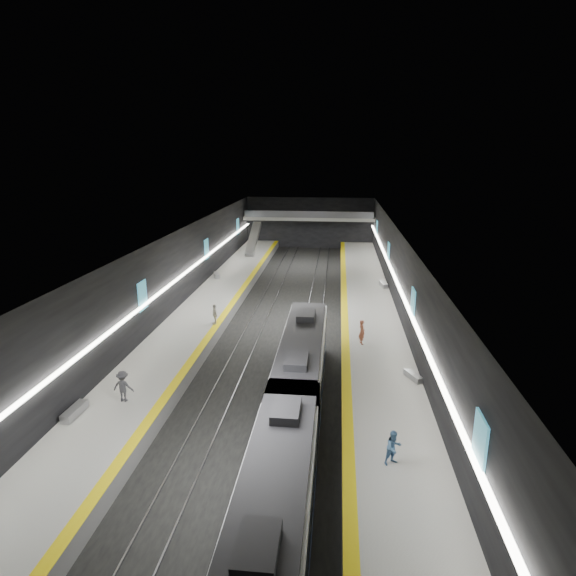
# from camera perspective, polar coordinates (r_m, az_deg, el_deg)

# --- Properties ---
(ground) EXTENTS (70.00, 70.00, 0.00)m
(ground) POSITION_cam_1_polar(r_m,az_deg,el_deg) (43.94, -0.26, -3.93)
(ground) COLOR black
(ground) RESTS_ON ground
(ceiling) EXTENTS (20.00, 70.00, 0.04)m
(ceiling) POSITION_cam_1_polar(r_m,az_deg,el_deg) (41.91, -0.28, 6.42)
(ceiling) COLOR beige
(ceiling) RESTS_ON wall_left
(wall_left) EXTENTS (0.04, 70.00, 8.00)m
(wall_left) POSITION_cam_1_polar(r_m,az_deg,el_deg) (44.92, -13.06, 1.43)
(wall_left) COLOR black
(wall_left) RESTS_ON ground
(wall_right) EXTENTS (0.04, 70.00, 8.00)m
(wall_right) POSITION_cam_1_polar(r_m,az_deg,el_deg) (42.87, 13.14, 0.74)
(wall_right) COLOR black
(wall_right) RESTS_ON ground
(wall_back) EXTENTS (20.00, 0.04, 8.00)m
(wall_back) POSITION_cam_1_polar(r_m,az_deg,el_deg) (77.01, 2.58, 7.72)
(wall_back) COLOR black
(wall_back) RESTS_ON ground
(platform_left) EXTENTS (5.00, 70.00, 1.00)m
(platform_left) POSITION_cam_1_polar(r_m,az_deg,el_deg) (45.16, -9.78, -2.94)
(platform_left) COLOR slate
(platform_left) RESTS_ON ground
(tile_surface_left) EXTENTS (5.00, 70.00, 0.02)m
(tile_surface_left) POSITION_cam_1_polar(r_m,az_deg,el_deg) (45.00, -9.81, -2.32)
(tile_surface_left) COLOR #9B9B97
(tile_surface_left) RESTS_ON platform_left
(tactile_strip_left) EXTENTS (0.60, 70.00, 0.02)m
(tactile_strip_left) POSITION_cam_1_polar(r_m,az_deg,el_deg) (44.46, -7.08, -2.42)
(tactile_strip_left) COLOR yellow
(tactile_strip_left) RESTS_ON platform_left
(platform_right) EXTENTS (5.00, 70.00, 1.00)m
(platform_right) POSITION_cam_1_polar(r_m,az_deg,el_deg) (43.64, 9.59, -3.60)
(platform_right) COLOR slate
(platform_right) RESTS_ON ground
(tile_surface_right) EXTENTS (5.00, 70.00, 0.02)m
(tile_surface_right) POSITION_cam_1_polar(r_m,az_deg,el_deg) (43.48, 9.62, -2.97)
(tile_surface_right) COLOR #9B9B97
(tile_surface_right) RESTS_ON platform_right
(tactile_strip_right) EXTENTS (0.60, 70.00, 0.02)m
(tactile_strip_right) POSITION_cam_1_polar(r_m,az_deg,el_deg) (43.38, 6.72, -2.88)
(tactile_strip_right) COLOR yellow
(tactile_strip_right) RESTS_ON platform_right
(rails) EXTENTS (6.52, 70.00, 0.12)m
(rails) POSITION_cam_1_polar(r_m,az_deg,el_deg) (43.92, -0.26, -3.85)
(rails) COLOR gray
(rails) RESTS_ON ground
(train) EXTENTS (2.69, 27.66, 3.60)m
(train) POSITION_cam_1_polar(r_m,az_deg,el_deg) (24.52, 0.45, -15.25)
(train) COLOR #0E1734
(train) RESTS_ON ground
(ad_posters) EXTENTS (19.94, 53.50, 2.20)m
(ad_posters) POSITION_cam_1_polar(r_m,az_deg,el_deg) (43.59, -0.13, 2.09)
(ad_posters) COLOR teal
(ad_posters) RESTS_ON wall_left
(cove_light_left) EXTENTS (0.25, 68.60, 0.12)m
(cove_light_left) POSITION_cam_1_polar(r_m,az_deg,el_deg) (44.90, -12.80, 1.18)
(cove_light_left) COLOR white
(cove_light_left) RESTS_ON wall_left
(cove_light_right) EXTENTS (0.25, 68.60, 0.12)m
(cove_light_right) POSITION_cam_1_polar(r_m,az_deg,el_deg) (42.89, 12.86, 0.49)
(cove_light_right) COLOR white
(cove_light_right) RESTS_ON wall_right
(mezzanine_bridge) EXTENTS (20.00, 3.00, 1.50)m
(mezzanine_bridge) POSITION_cam_1_polar(r_m,az_deg,el_deg) (74.81, 2.49, 8.28)
(mezzanine_bridge) COLOR gray
(mezzanine_bridge) RESTS_ON wall_left
(escalator) EXTENTS (1.20, 7.50, 3.92)m
(escalator) POSITION_cam_1_polar(r_m,az_deg,el_deg) (69.21, -4.13, 5.85)
(escalator) COLOR #99999E
(escalator) RESTS_ON platform_left
(bench_left_near) EXTENTS (0.62, 1.97, 0.48)m
(bench_left_near) POSITION_cam_1_polar(r_m,az_deg,el_deg) (29.42, -23.97, -13.23)
(bench_left_near) COLOR #99999E
(bench_left_near) RESTS_ON platform_left
(bench_left_far) EXTENTS (1.09, 1.93, 0.45)m
(bench_left_far) POSITION_cam_1_polar(r_m,az_deg,el_deg) (55.77, -8.46, 1.52)
(bench_left_far) COLOR #99999E
(bench_left_far) RESTS_ON platform_left
(bench_right_near) EXTENTS (1.08, 1.66, 0.40)m
(bench_right_near) POSITION_cam_1_polar(r_m,az_deg,el_deg) (31.88, 14.62, -10.09)
(bench_right_near) COLOR #99999E
(bench_right_near) RESTS_ON platform_right
(bench_right_far) EXTENTS (0.86, 1.98, 0.47)m
(bench_right_far) POSITION_cam_1_polar(r_m,az_deg,el_deg) (52.24, 11.25, 0.41)
(bench_right_far) COLOR #99999E
(bench_right_far) RESTS_ON platform_right
(passenger_right_a) EXTENTS (0.66, 0.80, 1.87)m
(passenger_right_a) POSITION_cam_1_polar(r_m,az_deg,el_deg) (36.33, 8.74, -5.20)
(passenger_right_a) COLOR #B85E44
(passenger_right_a) RESTS_ON platform_right
(passenger_right_b) EXTENTS (1.03, 0.96, 1.68)m
(passenger_right_b) POSITION_cam_1_polar(r_m,az_deg,el_deg) (23.63, 12.41, -18.02)
(passenger_right_b) COLOR #4D77A7
(passenger_right_b) RESTS_ON platform_right
(passenger_left_a) EXTENTS (0.76, 1.09, 1.72)m
(passenger_left_a) POSITION_cam_1_polar(r_m,az_deg,el_deg) (40.45, -8.69, -3.10)
(passenger_left_a) COLOR silver
(passenger_left_a) RESTS_ON platform_left
(passenger_left_b) EXTENTS (1.22, 0.74, 1.85)m
(passenger_left_b) POSITION_cam_1_polar(r_m,az_deg,el_deg) (29.62, -18.96, -10.98)
(passenger_left_b) COLOR #3B3B42
(passenger_left_b) RESTS_ON platform_left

